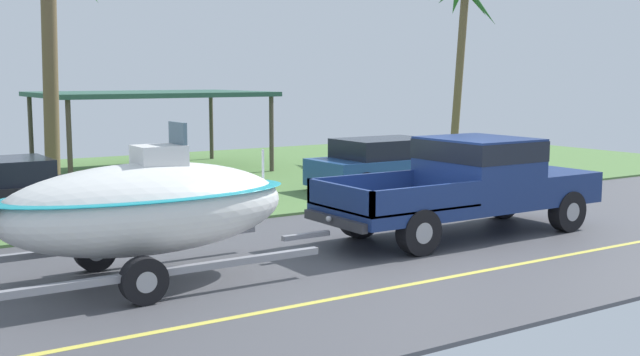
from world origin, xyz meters
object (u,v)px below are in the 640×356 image
boat_on_trailer (145,208)px  carport_awning (149,96)px  pickup_truck_towing (476,180)px  parked_sedan_near (388,165)px  palm_tree_near_left (461,15)px

boat_on_trailer → carport_awning: (4.86, 12.56, 1.30)m
pickup_truck_towing → parked_sedan_near: size_ratio=1.38×
carport_awning → palm_tree_near_left: (11.42, -1.70, 2.83)m
parked_sedan_near → palm_tree_near_left: palm_tree_near_left is taller
boat_on_trailer → parked_sedan_near: (8.80, 5.49, -0.44)m
pickup_truck_towing → boat_on_trailer: boat_on_trailer is taller
pickup_truck_towing → boat_on_trailer: size_ratio=1.05×
boat_on_trailer → palm_tree_near_left: 20.00m
pickup_truck_towing → boat_on_trailer: bearing=-180.0°
palm_tree_near_left → parked_sedan_near: bearing=-144.4°
boat_on_trailer → pickup_truck_towing: bearing=0.0°
parked_sedan_near → palm_tree_near_left: bearing=35.6°
boat_on_trailer → parked_sedan_near: size_ratio=1.31×
parked_sedan_near → pickup_truck_towing: bearing=-111.5°
pickup_truck_towing → parked_sedan_near: pickup_truck_towing is taller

